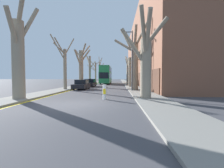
% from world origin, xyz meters
% --- Properties ---
extents(ground_plane, '(300.00, 300.00, 0.00)m').
position_xyz_m(ground_plane, '(0.00, 0.00, 0.00)').
color(ground_plane, '#424247').
extents(sidewalk_left, '(2.45, 120.00, 0.12)m').
position_xyz_m(sidewalk_left, '(-5.03, 50.00, 0.06)').
color(sidewalk_left, gray).
rests_on(sidewalk_left, ground).
extents(sidewalk_right, '(2.45, 120.00, 0.12)m').
position_xyz_m(sidewalk_right, '(5.03, 50.00, 0.06)').
color(sidewalk_right, gray).
rests_on(sidewalk_right, ground).
extents(building_facade_right, '(10.08, 48.15, 15.79)m').
position_xyz_m(building_facade_right, '(11.24, 27.92, 7.88)').
color(building_facade_right, brown).
rests_on(building_facade_right, ground).
extents(kerb_line_stripe, '(0.24, 120.00, 0.01)m').
position_xyz_m(kerb_line_stripe, '(-3.62, 50.00, 0.00)').
color(kerb_line_stripe, yellow).
rests_on(kerb_line_stripe, ground).
extents(street_tree_left_0, '(1.90, 2.88, 7.40)m').
position_xyz_m(street_tree_left_0, '(-4.55, 1.33, 3.27)').
color(street_tree_left_0, gray).
rests_on(street_tree_left_0, ground).
extents(street_tree_left_1, '(2.52, 3.36, 7.03)m').
position_xyz_m(street_tree_left_1, '(-4.57, 10.28, 3.27)').
color(street_tree_left_1, gray).
rests_on(street_tree_left_1, ground).
extents(street_tree_left_2, '(3.08, 5.20, 8.12)m').
position_xyz_m(street_tree_left_2, '(-4.46, 18.69, 3.94)').
color(street_tree_left_2, gray).
rests_on(street_tree_left_2, ground).
extents(street_tree_left_3, '(3.06, 3.67, 7.64)m').
position_xyz_m(street_tree_left_3, '(-4.73, 28.07, 3.80)').
color(street_tree_left_3, gray).
rests_on(street_tree_left_3, ground).
extents(street_tree_left_4, '(4.38, 3.17, 7.43)m').
position_xyz_m(street_tree_left_4, '(-4.82, 37.01, 3.61)').
color(street_tree_left_4, gray).
rests_on(street_tree_left_4, ground).
extents(street_tree_left_5, '(2.39, 4.22, 9.60)m').
position_xyz_m(street_tree_left_5, '(-4.50, 45.80, 4.18)').
color(street_tree_left_5, gray).
rests_on(street_tree_left_5, ground).
extents(street_tree_right_0, '(3.33, 2.80, 6.22)m').
position_xyz_m(street_tree_right_0, '(4.57, 2.11, 2.82)').
color(street_tree_right_0, gray).
rests_on(street_tree_right_0, ground).
extents(street_tree_right_1, '(4.23, 3.49, 8.37)m').
position_xyz_m(street_tree_right_1, '(4.54, 9.81, 3.73)').
color(street_tree_right_1, gray).
rests_on(street_tree_right_1, ground).
extents(street_tree_right_2, '(3.05, 4.40, 7.18)m').
position_xyz_m(street_tree_right_2, '(4.61, 16.67, 3.06)').
color(street_tree_right_2, gray).
rests_on(street_tree_right_2, ground).
extents(street_tree_right_3, '(2.66, 2.63, 7.21)m').
position_xyz_m(street_tree_right_3, '(4.66, 23.82, 3.21)').
color(street_tree_right_3, gray).
rests_on(street_tree_right_3, ground).
extents(double_decker_bus, '(2.48, 10.85, 4.52)m').
position_xyz_m(double_decker_bus, '(-0.86, 30.24, 2.56)').
color(double_decker_bus, '#1E7F47').
rests_on(double_decker_bus, ground).
extents(parked_car_0, '(1.78, 4.14, 1.36)m').
position_xyz_m(parked_car_0, '(-2.73, 12.00, 0.64)').
color(parked_car_0, black).
rests_on(parked_car_0, ground).
extents(parked_car_1, '(1.85, 4.53, 1.42)m').
position_xyz_m(parked_car_1, '(-2.73, 18.15, 0.67)').
color(parked_car_1, black).
rests_on(parked_car_1, ground).
extents(lamp_post, '(1.40, 0.20, 7.20)m').
position_xyz_m(lamp_post, '(4.06, 8.93, 4.05)').
color(lamp_post, '#4C4F54').
rests_on(lamp_post, ground).
extents(traffic_bollard, '(0.29, 0.30, 1.12)m').
position_xyz_m(traffic_bollard, '(1.53, 2.12, 0.56)').
color(traffic_bollard, white).
rests_on(traffic_bollard, ground).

